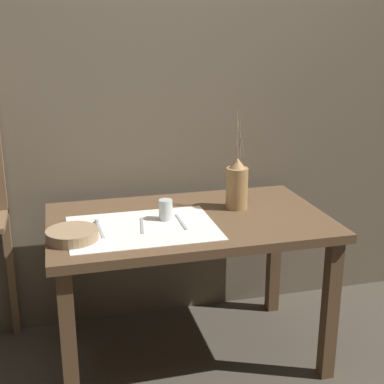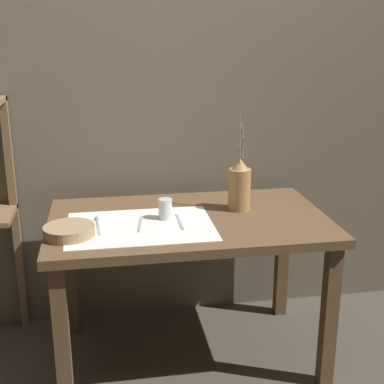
# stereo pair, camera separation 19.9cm
# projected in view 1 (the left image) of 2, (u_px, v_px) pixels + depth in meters

# --- Properties ---
(ground_plane) EXTENTS (12.00, 12.00, 0.00)m
(ground_plane) POSITION_uv_depth(u_px,v_px,m) (189.00, 354.00, 2.59)
(ground_plane) COLOR #473F35
(stone_wall_back) EXTENTS (7.00, 0.06, 2.40)m
(stone_wall_back) POSITION_uv_depth(u_px,v_px,m) (165.00, 94.00, 2.68)
(stone_wall_back) COLOR #6B5E4C
(stone_wall_back) RESTS_ON ground_plane
(wooden_table) EXTENTS (1.24, 0.74, 0.71)m
(wooden_table) POSITION_uv_depth(u_px,v_px,m) (189.00, 237.00, 2.41)
(wooden_table) COLOR brown
(wooden_table) RESTS_ON ground_plane
(linen_cloth) EXTENTS (0.62, 0.44, 0.00)m
(linen_cloth) POSITION_uv_depth(u_px,v_px,m) (143.00, 228.00, 2.26)
(linen_cloth) COLOR white
(linen_cloth) RESTS_ON wooden_table
(pitcher_with_flowers) EXTENTS (0.10, 0.10, 0.46)m
(pitcher_with_flowers) POSITION_uv_depth(u_px,v_px,m) (237.00, 185.00, 2.48)
(pitcher_with_flowers) COLOR #A87F4C
(pitcher_with_flowers) RESTS_ON wooden_table
(wooden_bowl) EXTENTS (0.21, 0.21, 0.04)m
(wooden_bowl) POSITION_uv_depth(u_px,v_px,m) (72.00, 235.00, 2.13)
(wooden_bowl) COLOR #9E7F5B
(wooden_bowl) RESTS_ON wooden_table
(glass_tumbler_near) EXTENTS (0.06, 0.06, 0.09)m
(glass_tumbler_near) POSITION_uv_depth(u_px,v_px,m) (166.00, 210.00, 2.34)
(glass_tumbler_near) COLOR silver
(glass_tumbler_near) RESTS_ON wooden_table
(spoon_inner) EXTENTS (0.03, 0.20, 0.02)m
(spoon_inner) POSITION_uv_depth(u_px,v_px,m) (98.00, 225.00, 2.28)
(spoon_inner) COLOR #A8A8AD
(spoon_inner) RESTS_ON wooden_table
(fork_inner) EXTENTS (0.04, 0.19, 0.00)m
(fork_inner) POSITION_uv_depth(u_px,v_px,m) (142.00, 225.00, 2.28)
(fork_inner) COLOR #A8A8AD
(fork_inner) RESTS_ON wooden_table
(fork_outer) EXTENTS (0.01, 0.19, 0.00)m
(fork_outer) POSITION_uv_depth(u_px,v_px,m) (181.00, 222.00, 2.32)
(fork_outer) COLOR #A8A8AD
(fork_outer) RESTS_ON wooden_table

